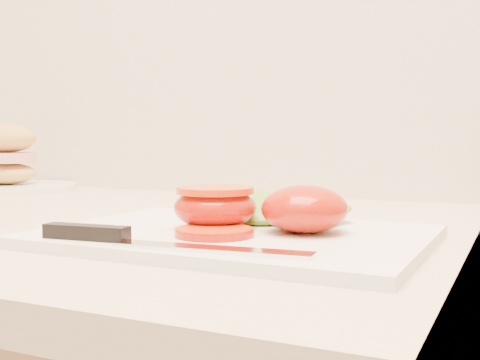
% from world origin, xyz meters
% --- Properties ---
extents(cutting_board, '(0.34, 0.24, 0.01)m').
position_xyz_m(cutting_board, '(-0.02, 1.58, 0.94)').
color(cutting_board, white).
rests_on(cutting_board, counter).
extents(tomato_half_dome, '(0.08, 0.08, 0.04)m').
position_xyz_m(tomato_half_dome, '(0.04, 1.60, 0.96)').
color(tomato_half_dome, '#B82A10').
rests_on(tomato_half_dome, cutting_board).
extents(tomato_half_cut, '(0.08, 0.08, 0.04)m').
position_xyz_m(tomato_half_cut, '(-0.05, 1.59, 0.96)').
color(tomato_half_cut, '#B82A10').
rests_on(tomato_half_cut, cutting_board).
extents(tomato_slice_0, '(0.07, 0.07, 0.01)m').
position_xyz_m(tomato_slice_0, '(-0.03, 1.55, 0.94)').
color(tomato_slice_0, '#FB581A').
rests_on(tomato_slice_0, cutting_board).
extents(lettuce_leaf_0, '(0.14, 0.10, 0.02)m').
position_xyz_m(lettuce_leaf_0, '(-0.04, 1.65, 0.95)').
color(lettuce_leaf_0, '#82BC31').
rests_on(lettuce_leaf_0, cutting_board).
extents(lettuce_leaf_1, '(0.12, 0.10, 0.02)m').
position_xyz_m(lettuce_leaf_1, '(0.00, 1.66, 0.95)').
color(lettuce_leaf_1, '#82BC31').
rests_on(lettuce_leaf_1, cutting_board).
extents(knife, '(0.23, 0.03, 0.01)m').
position_xyz_m(knife, '(-0.07, 1.49, 0.94)').
color(knife, silver).
rests_on(knife, cutting_board).
extents(sandwich_plate, '(0.24, 0.24, 0.12)m').
position_xyz_m(sandwich_plate, '(-0.61, 1.87, 0.97)').
color(sandwich_plate, white).
rests_on(sandwich_plate, counter).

